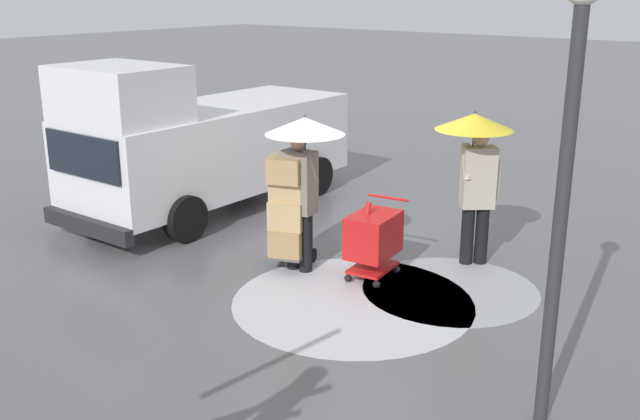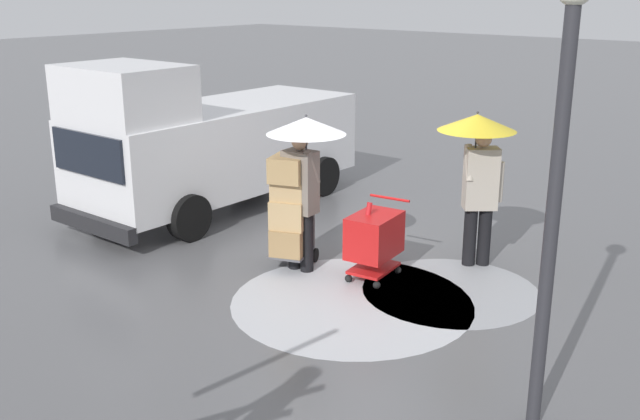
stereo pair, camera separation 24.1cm
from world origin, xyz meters
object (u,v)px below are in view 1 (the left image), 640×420
(shopping_cart_vendor, at_px, (373,237))
(pedestrian_black_side, at_px, (302,157))
(pedestrian_pink_side, at_px, (476,153))
(hand_dolly_boxes, at_px, (289,207))
(street_lamp, at_px, (566,163))
(cargo_van_parked_right, at_px, (203,142))

(shopping_cart_vendor, bearing_deg, pedestrian_black_side, 23.16)
(pedestrian_black_side, bearing_deg, pedestrian_pink_side, -135.05)
(hand_dolly_boxes, relative_size, pedestrian_black_side, 0.74)
(hand_dolly_boxes, height_order, street_lamp, street_lamp)
(pedestrian_pink_side, bearing_deg, street_lamp, 126.36)
(shopping_cart_vendor, distance_m, pedestrian_black_side, 1.40)
(hand_dolly_boxes, bearing_deg, pedestrian_pink_side, -138.01)
(cargo_van_parked_right, height_order, hand_dolly_boxes, cargo_van_parked_right)
(street_lamp, bearing_deg, shopping_cart_vendor, -31.14)
(cargo_van_parked_right, bearing_deg, street_lamp, 159.57)
(pedestrian_pink_side, bearing_deg, hand_dolly_boxes, 41.99)
(shopping_cart_vendor, relative_size, hand_dolly_boxes, 0.66)
(cargo_van_parked_right, xyz_separation_m, pedestrian_pink_side, (-4.80, -0.48, 0.39))
(pedestrian_black_side, bearing_deg, street_lamp, 159.55)
(pedestrian_pink_side, bearing_deg, pedestrian_black_side, 44.95)
(pedestrian_pink_side, distance_m, street_lamp, 3.96)
(pedestrian_pink_side, height_order, street_lamp, street_lamp)
(shopping_cart_vendor, height_order, hand_dolly_boxes, hand_dolly_boxes)
(shopping_cart_vendor, bearing_deg, pedestrian_pink_side, -121.10)
(cargo_van_parked_right, xyz_separation_m, shopping_cart_vendor, (-4.03, 0.79, -0.61))
(pedestrian_black_side, height_order, street_lamp, street_lamp)
(cargo_van_parked_right, distance_m, street_lamp, 7.67)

